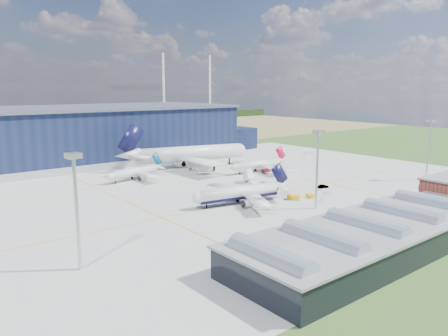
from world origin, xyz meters
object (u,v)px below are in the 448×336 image
gse_tug_c (230,155)px  car_b (323,186)px  light_mast_west (76,193)px  light_mast_east (429,140)px  airstair (248,178)px  gse_tug_b (310,196)px  gse_tug_a (294,197)px  airliner_regional (133,168)px  gse_van_c (365,216)px  airliner_red (257,161)px  light_mast_center (317,157)px  airliner_widebody (191,146)px  gse_van_a (292,173)px  car_a (399,212)px  airliner_navy (238,186)px  hangar (111,135)px  gse_van_b (309,153)px

gse_tug_c → car_b: (-19.88, -76.52, -0.10)m
light_mast_west → light_mast_east: same height
light_mast_west → airstair: 88.16m
gse_tug_b → airstair: 29.45m
gse_tug_a → gse_tug_b: gse_tug_a is taller
airliner_regional → gse_van_c: 89.33m
light_mast_east → gse_tug_a: 64.89m
car_b → light_mast_east: bearing=-99.2°
gse_tug_a → airliner_red: bearing=29.9°
light_mast_center → airliner_widebody: size_ratio=0.38×
airliner_regional → gse_van_a: bearing=133.9°
light_mast_west → airliner_red: 108.81m
car_a → airliner_navy: bearing=16.3°
light_mast_center → gse_van_c: (1.03, -16.00, -14.21)m
hangar → car_b: hangar is taller
gse_tug_b → car_b: bearing=38.9°
car_b → light_mast_west: bearing=110.4°
gse_van_a → hangar: bearing=43.3°
light_mast_west → car_a: light_mast_west is taller
gse_van_b → airstair: 76.19m
gse_van_a → gse_van_b: gse_van_a is taller
light_mast_east → airliner_regional: bearing=141.5°
light_mast_center → gse_van_a: light_mast_center is taller
gse_tug_b → hangar: bearing=113.2°
airliner_regional → gse_van_a: size_ratio=4.84×
light_mast_west → gse_van_c: size_ratio=4.52×
airliner_navy → gse_van_b: bearing=-140.3°
light_mast_west → airliner_navy: size_ratio=0.67×
hangar → airliner_regional: 57.44m
airliner_widebody → gse_van_c: bearing=-80.7°
airliner_regional → gse_tug_a: (25.65, -58.97, -3.78)m
gse_tug_b → car_b: size_ratio=0.71×
hangar → gse_van_a: bearing=-67.3°
airliner_widebody → gse_van_c: 94.72m
car_a → gse_tug_b: bearing=-10.6°
light_mast_east → airliner_regional: 112.89m
gse_tug_a → gse_tug_c: 90.25m
gse_tug_c → airliner_widebody: bearing=-135.6°
hangar → gse_tug_b: 117.05m
light_mast_center → airliner_navy: light_mast_center is taller
airliner_regional → light_mast_east: bearing=127.7°
light_mast_center → gse_tug_b: (8.71, 9.37, -14.81)m
hangar → light_mast_west: bearing=-116.7°
gse_van_a → gse_van_b: size_ratio=1.17×
airliner_navy → gse_tug_b: bearing=170.0°
gse_van_a → gse_van_b: bearing=-35.2°
airliner_navy → airliner_widebody: size_ratio=0.57×
hangar → light_mast_east: (72.19, -124.80, 3.82)m
airliner_navy → gse_van_a: size_ratio=5.90×
airliner_red → gse_van_a: 16.36m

